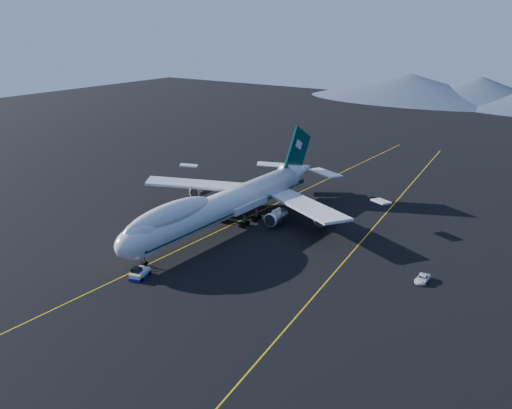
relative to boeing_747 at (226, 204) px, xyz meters
The scene contains 6 objects.
ground 5.81m from the boeing_747, 90.00° to the right, with size 500.00×500.00×0.00m, color black.
taxiway_line_main 5.80m from the boeing_747, 90.00° to the right, with size 0.25×220.00×0.01m, color gold.
taxiway_line_side 32.14m from the boeing_747, 18.38° to the left, with size 0.25×200.00×0.01m, color gold.
boeing_747 is the anchor object (origin of this frame).
pushback_tug 31.26m from the boeing_747, 84.42° to the right, with size 3.77×5.28×2.08m.
service_van 48.15m from the boeing_747, ahead, with size 2.09×4.53×1.26m, color white.
Camera 1 is at (77.17, -99.17, 47.22)m, focal length 40.00 mm.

